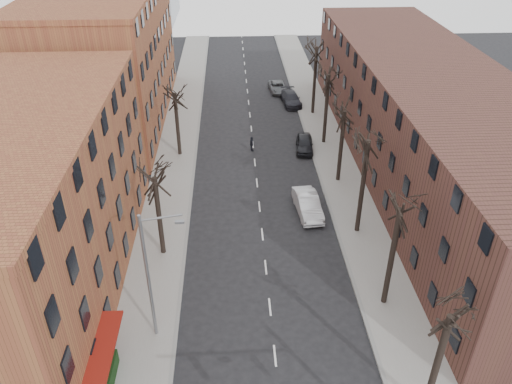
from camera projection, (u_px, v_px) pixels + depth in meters
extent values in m
cube|color=gray|center=(177.00, 150.00, 52.04)|extent=(4.00, 90.00, 0.15)
cube|color=gray|center=(329.00, 146.00, 52.74)|extent=(4.00, 90.00, 0.15)
cube|color=brown|center=(16.00, 214.00, 31.61)|extent=(12.00, 26.00, 12.00)
cube|color=brown|center=(106.00, 59.00, 55.65)|extent=(12.00, 28.00, 14.00)
cube|color=#482A22|center=(428.00, 121.00, 46.25)|extent=(12.00, 50.00, 10.00)
cylinder|color=slate|center=(148.00, 280.00, 28.55)|extent=(0.20, 0.20, 9.00)
cylinder|color=slate|center=(160.00, 218.00, 26.32)|extent=(2.39, 0.12, 0.46)
cube|color=slate|center=(180.00, 222.00, 26.53)|extent=(0.50, 0.22, 0.14)
imported|color=silver|center=(308.00, 205.00, 41.86)|extent=(2.23, 5.18, 1.66)
imported|color=black|center=(304.00, 144.00, 51.81)|extent=(2.16, 4.46, 1.47)
imported|color=black|center=(291.00, 99.00, 62.55)|extent=(2.52, 5.28, 1.48)
imported|color=#585C60|center=(278.00, 87.00, 66.33)|extent=(2.46, 4.69, 1.26)
imported|color=black|center=(252.00, 144.00, 51.64)|extent=(0.57, 0.98, 1.58)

